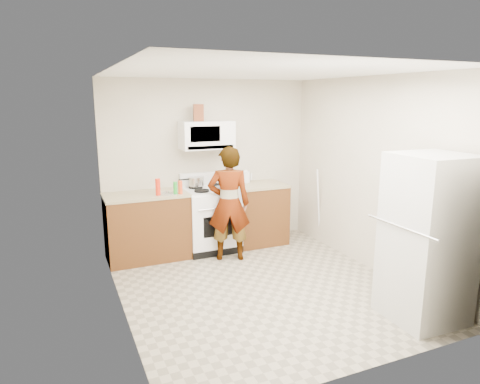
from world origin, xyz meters
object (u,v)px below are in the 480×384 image
saucepan (196,181)px  kettle (246,177)px  person (229,204)px  fridge (428,239)px  microwave (207,135)px  gas_range (211,218)px

saucepan → kettle: bearing=2.3°
person → kettle: bearing=-110.3°
fridge → kettle: fridge is taller
microwave → fridge: microwave is taller
microwave → person: size_ratio=0.48×
gas_range → fridge: size_ratio=0.66×
fridge → kettle: size_ratio=10.10×
fridge → saucepan: 3.31m
kettle → saucepan: kettle is taller
gas_range → saucepan: bearing=133.5°
microwave → saucepan: (-0.16, 0.04, -0.68)m
person → fridge: size_ratio=0.94×
fridge → microwave: bearing=115.9°
gas_range → saucepan: gas_range is taller
microwave → saucepan: size_ratio=3.21×
person → kettle: 0.90m
kettle → microwave: bearing=-162.9°
fridge → saucepan: (-1.47, 2.96, 0.17)m
gas_range → kettle: (0.66, 0.20, 0.53)m
person → saucepan: bearing=-48.0°
person → saucepan: (-0.27, 0.64, 0.22)m
fridge → gas_range: bearing=116.8°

